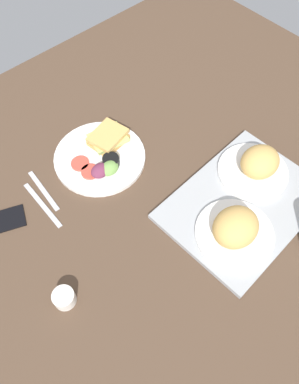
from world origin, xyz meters
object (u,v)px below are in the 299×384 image
at_px(espresso_cup, 64,298).
at_px(serving_tray, 243,204).
at_px(knife, 42,205).
at_px(plate_with_salad, 102,155).
at_px(bread_plate_near, 257,165).
at_px(bread_plate_far, 235,229).
at_px(fork, 43,190).

bearing_deg(espresso_cup, serving_tray, 167.65).
bearing_deg(serving_tray, knife, -42.28).
distance_m(plate_with_salad, knife, 0.24).
distance_m(bread_plate_near, knife, 0.64).
distance_m(serving_tray, plate_with_salad, 0.45).
height_order(bread_plate_far, fork, bread_plate_far).
xyz_separation_m(serving_tray, fork, (0.40, -0.43, -0.01)).
relative_size(plate_with_salad, espresso_cup, 5.12).
bearing_deg(fork, plate_with_salad, 88.11).
xyz_separation_m(bread_plate_near, espresso_cup, (0.65, -0.07, -0.03)).
distance_m(serving_tray, fork, 0.59).
relative_size(serving_tray, bread_plate_near, 2.13).
bearing_deg(serving_tray, bread_plate_near, -156.41).
bearing_deg(plate_with_salad, bread_plate_far, 101.20).
bearing_deg(serving_tray, bread_plate_far, 24.99).
bearing_deg(bread_plate_far, bread_plate_near, -155.70).
xyz_separation_m(serving_tray, knife, (0.43, -0.39, -0.01)).
xyz_separation_m(bread_plate_near, fork, (0.51, -0.39, -0.05)).
bearing_deg(bread_plate_near, knife, -32.89).
height_order(serving_tray, bread_plate_near, bread_plate_near).
distance_m(bread_plate_near, plate_with_salad, 0.47).
relative_size(bread_plate_far, espresso_cup, 3.85).
xyz_separation_m(bread_plate_far, knife, (0.33, -0.44, -0.05)).
bearing_deg(bread_plate_far, knife, -53.53).
relative_size(bread_plate_near, bread_plate_far, 0.98).
xyz_separation_m(plate_with_salad, espresso_cup, (0.35, 0.29, 0.00)).
distance_m(serving_tray, knife, 0.59).
distance_m(serving_tray, espresso_cup, 0.56).
bearing_deg(knife, bread_plate_far, 37.91).
height_order(bread_plate_near, knife, bread_plate_near).
xyz_separation_m(bread_plate_far, fork, (0.30, -0.48, -0.05)).
height_order(espresso_cup, fork, espresso_cup).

